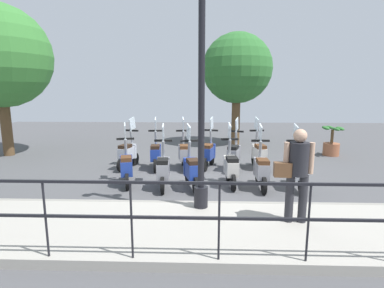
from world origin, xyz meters
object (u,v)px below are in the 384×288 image
at_px(lamp_post_near, 201,100).
at_px(scooter_near_0, 298,169).
at_px(scooter_near_3, 192,169).
at_px(scooter_far_4, 156,153).
at_px(scooter_near_2, 231,167).
at_px(scooter_near_5, 126,166).
at_px(potted_palm, 332,143).
at_px(scooter_near_4, 163,169).
at_px(scooter_far_5, 128,153).
at_px(pedestrian_with_bag, 297,169).
at_px(scooter_far_1, 234,154).
at_px(scooter_near_1, 261,169).
at_px(scooter_far_0, 259,153).
at_px(scooter_far_3, 184,153).
at_px(tree_distant, 237,69).
at_px(scooter_far_2, 209,153).

xyz_separation_m(lamp_post_near, scooter_near_0, (1.59, -2.31, -1.70)).
height_order(scooter_near_3, scooter_far_4, same).
height_order(scooter_near_2, scooter_far_4, same).
bearing_deg(scooter_near_5, potted_palm, -75.67).
relative_size(scooter_near_4, scooter_far_5, 1.00).
relative_size(pedestrian_with_bag, scooter_near_2, 1.03).
relative_size(pedestrian_with_bag, scooter_far_1, 1.03).
bearing_deg(lamp_post_near, scooter_near_3, 8.64).
distance_m(potted_palm, scooter_near_1, 5.03).
height_order(scooter_near_0, scooter_near_1, same).
relative_size(scooter_far_0, scooter_far_5, 1.00).
relative_size(scooter_near_3, scooter_near_4, 1.00).
relative_size(potted_palm, scooter_far_1, 0.69).
distance_m(pedestrian_with_bag, scooter_near_2, 2.59).
relative_size(potted_palm, scooter_far_3, 0.69).
relative_size(lamp_post_near, scooter_far_0, 2.96).
xyz_separation_m(tree_distant, scooter_near_3, (-6.03, 1.70, -2.74)).
bearing_deg(scooter_near_1, scooter_far_2, 34.12).
relative_size(scooter_near_2, scooter_far_1, 1.00).
relative_size(pedestrian_with_bag, scooter_near_5, 1.03).
height_order(potted_palm, scooter_near_1, scooter_near_1).
distance_m(scooter_near_0, scooter_near_5, 4.18).
distance_m(lamp_post_near, scooter_near_1, 2.73).
height_order(scooter_far_1, scooter_far_3, same).
distance_m(potted_palm, scooter_near_4, 6.84).
relative_size(scooter_near_0, scooter_near_4, 1.00).
relative_size(scooter_near_1, scooter_far_1, 1.00).
xyz_separation_m(scooter_near_3, scooter_far_3, (1.83, 0.30, 0.00)).
distance_m(scooter_near_2, scooter_far_2, 1.76).
bearing_deg(scooter_near_1, scooter_far_3, 49.29).
bearing_deg(scooter_far_3, pedestrian_with_bag, -159.11).
distance_m(scooter_near_1, scooter_far_4, 3.30).
height_order(scooter_near_0, scooter_far_4, same).
xyz_separation_m(pedestrian_with_bag, scooter_far_3, (3.93, 2.11, -0.60)).
distance_m(potted_palm, scooter_near_0, 4.50).
relative_size(scooter_near_3, scooter_far_3, 1.00).
bearing_deg(scooter_near_4, scooter_far_1, -51.77).
height_order(potted_palm, scooter_near_3, scooter_near_3).
bearing_deg(scooter_near_1, tree_distant, 0.82).
relative_size(scooter_far_2, scooter_far_5, 1.00).
relative_size(lamp_post_near, scooter_near_5, 2.96).
relative_size(pedestrian_with_bag, scooter_near_3, 1.03).
bearing_deg(tree_distant, scooter_far_3, 154.64).
xyz_separation_m(tree_distant, scooter_near_1, (-5.96, 0.02, -2.74)).
height_order(potted_palm, scooter_near_0, scooter_near_0).
height_order(tree_distant, scooter_far_5, tree_distant).
height_order(pedestrian_with_bag, scooter_near_5, pedestrian_with_bag).
xyz_separation_m(lamp_post_near, scooter_near_1, (1.57, -1.45, -1.70)).
bearing_deg(scooter_near_3, scooter_far_5, 32.19).
bearing_deg(pedestrian_with_bag, scooter_far_1, 12.91).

